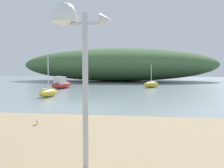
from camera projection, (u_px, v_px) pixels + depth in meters
ground_plane at (80, 107)px, 14.90m from camera, size 120.00×120.00×0.00m
beach_sand at (4, 146)px, 6.99m from camera, size 44.00×9.00×0.20m
distant_hill at (118, 65)px, 47.24m from camera, size 37.40×15.80×6.24m
mast_structure at (72, 32)px, 5.05m from camera, size 1.23×0.52×3.48m
sailboat_near_shore at (151, 85)px, 30.28m from camera, size 2.39×2.56×2.84m
motorboat_west_reach at (61, 84)px, 28.91m from camera, size 1.94×4.08×1.43m
sailboat_off_point at (48, 93)px, 20.23m from camera, size 1.17×2.52×3.31m
motorboat_far_right at (59, 81)px, 36.43m from camera, size 1.33×2.89×1.25m
seagull_near_waterline at (38, 121)px, 9.27m from camera, size 0.17×0.31×0.22m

